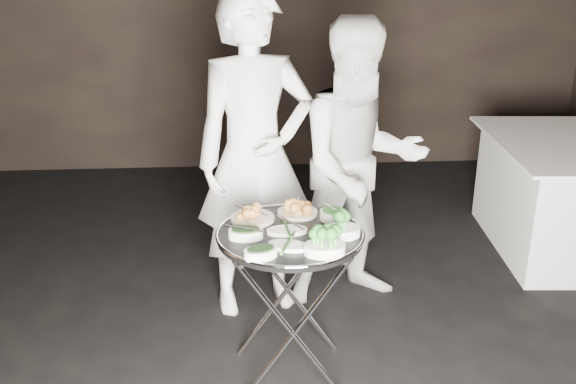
{
  "coord_description": "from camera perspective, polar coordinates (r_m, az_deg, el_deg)",
  "views": [
    {
      "loc": [
        -0.23,
        -2.56,
        2.06
      ],
      "look_at": [
        -0.03,
        0.29,
        0.95
      ],
      "focal_mm": 40.0,
      "sensor_mm": 36.0,
      "label": 1
    }
  ],
  "objects": [
    {
      "name": "wall_back",
      "position": [
        6.12,
        -1.82,
        15.94
      ],
      "size": [
        6.0,
        0.05,
        3.0
      ],
      "primitive_type": "cube",
      "color": "black",
      "rests_on": "floor"
    },
    {
      "name": "tray_stand",
      "position": [
        3.15,
        0.19,
        -9.62
      ],
      "size": [
        0.54,
        0.45,
        0.79
      ],
      "rotation": [
        0.0,
        0.0,
        0.0
      ],
      "color": "silver",
      "rests_on": "floor"
    },
    {
      "name": "serving_tray",
      "position": [
        2.99,
        0.2,
        -3.82
      ],
      "size": [
        0.7,
        0.7,
        0.04
      ],
      "color": "black",
      "rests_on": "tray_stand"
    },
    {
      "name": "potato_plate_a",
      "position": [
        3.11,
        -3.19,
        -1.94
      ],
      "size": [
        0.21,
        0.21,
        0.08
      ],
      "rotation": [
        0.0,
        0.0,
        0.04
      ],
      "color": "beige",
      "rests_on": "serving_tray"
    },
    {
      "name": "potato_plate_b",
      "position": [
        3.18,
        0.85,
        -1.45
      ],
      "size": [
        0.2,
        0.2,
        0.07
      ],
      "rotation": [
        0.0,
        0.0,
        0.06
      ],
      "color": "beige",
      "rests_on": "serving_tray"
    },
    {
      "name": "greens_bowl",
      "position": [
        3.12,
        4.0,
        -1.89
      ],
      "size": [
        0.12,
        0.12,
        0.07
      ],
      "rotation": [
        0.0,
        0.0,
        -0.24
      ],
      "color": "white",
      "rests_on": "serving_tray"
    },
    {
      "name": "asparagus_plate_a",
      "position": [
        2.98,
        -0.08,
        -3.34
      ],
      "size": [
        0.2,
        0.12,
        0.04
      ],
      "rotation": [
        0.0,
        0.0,
        0.09
      ],
      "color": "white",
      "rests_on": "serving_tray"
    },
    {
      "name": "asparagus_plate_b",
      "position": [
        2.84,
        0.03,
        -4.69
      ],
      "size": [
        0.21,
        0.16,
        0.04
      ],
      "rotation": [
        0.0,
        0.0,
        -0.33
      ],
      "color": "white",
      "rests_on": "serving_tray"
    },
    {
      "name": "spinach_bowl_a",
      "position": [
        2.93,
        -3.79,
        -3.59
      ],
      "size": [
        0.16,
        0.11,
        0.06
      ],
      "rotation": [
        0.0,
        0.0,
        -0.05
      ],
      "color": "white",
      "rests_on": "serving_tray"
    },
    {
      "name": "spinach_bowl_b",
      "position": [
        2.75,
        -2.44,
        -5.31
      ],
      "size": [
        0.18,
        0.15,
        0.06
      ],
      "rotation": [
        0.0,
        0.0,
        0.37
      ],
      "color": "white",
      "rests_on": "serving_tray"
    },
    {
      "name": "broccoli_bowl_a",
      "position": [
        2.95,
        4.81,
        -3.35
      ],
      "size": [
        0.19,
        0.15,
        0.07
      ],
      "rotation": [
        0.0,
        0.0,
        0.15
      ],
      "color": "white",
      "rests_on": "serving_tray"
    },
    {
      "name": "broccoli_bowl_b",
      "position": [
        2.78,
        3.28,
        -4.87
      ],
      "size": [
        0.18,
        0.13,
        0.08
      ],
      "rotation": [
        0.0,
        0.0,
        0.0
      ],
      "color": "white",
      "rests_on": "serving_tray"
    },
    {
      "name": "serving_utensils",
      "position": [
        3.03,
        0.42,
        -2.2
      ],
      "size": [
        0.59,
        0.45,
        0.01
      ],
      "color": "silver",
      "rests_on": "serving_tray"
    },
    {
      "name": "waiter_left",
      "position": [
        3.62,
        -2.94,
        3.12
      ],
      "size": [
        0.78,
        0.61,
        1.87
      ],
      "primitive_type": "imported",
      "rotation": [
        0.0,
        0.0,
        0.27
      ],
      "color": "silver",
      "rests_on": "floor"
    },
    {
      "name": "waiter_right",
      "position": [
        3.75,
        6.4,
        2.32
      ],
      "size": [
        0.94,
        0.8,
        1.71
      ],
      "primitive_type": "imported",
      "rotation": [
        0.0,
        0.0,
        0.21
      ],
      "color": "silver",
      "rests_on": "floor"
    }
  ]
}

